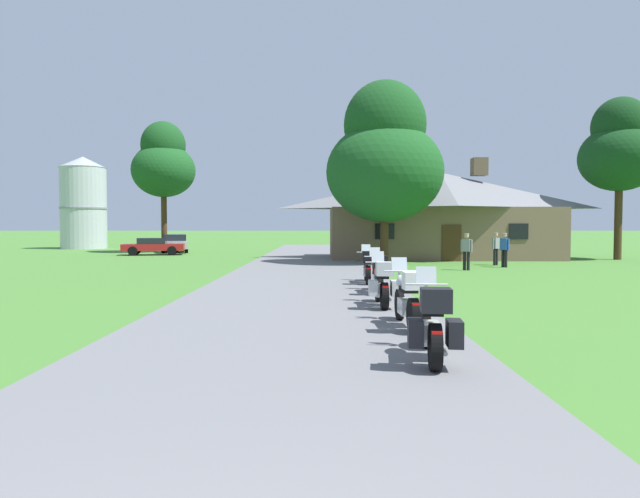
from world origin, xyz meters
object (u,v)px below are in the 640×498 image
bystander_gray_shirt_near_lodge (496,247)px  bystander_blue_shirt_beside_signpost (504,248)px  tree_by_lodge_front (385,158)px  parked_red_sedan_far_left (153,246)px  motorcycle_red_fourth_in_row (378,274)px  bystander_gray_shirt_by_tree (466,250)px  tree_left_far (163,163)px  metal_silo_distant (83,203)px  tree_right_of_lodge (620,149)px  motorcycle_silver_second_in_row (408,298)px  parked_silver_suv_far_left (174,242)px  motorcycle_red_third_in_row (382,284)px  motorcycle_silver_farthest_in_row (367,267)px  motorcycle_orange_nearest_to_camera (432,324)px

bystander_gray_shirt_near_lodge → bystander_blue_shirt_beside_signpost: same height
bystander_gray_shirt_near_lodge → tree_by_lodge_front: (-5.64, 0.94, 4.67)m
tree_by_lodge_front → parked_red_sedan_far_left: bearing=147.9°
motorcycle_red_fourth_in_row → bystander_gray_shirt_by_tree: 10.46m
bystander_blue_shirt_beside_signpost → parked_red_sedan_far_left: bearing=-153.0°
bystander_gray_shirt_by_tree → tree_left_far: (-18.75, 17.68, 5.93)m
bystander_gray_shirt_by_tree → metal_silo_distant: metal_silo_distant is taller
bystander_blue_shirt_beside_signpost → tree_by_lodge_front: bearing=-146.3°
tree_right_of_lodge → tree_left_far: bearing=162.5°
parked_red_sedan_far_left → motorcycle_silver_second_in_row: bearing=-165.1°
parked_silver_suv_far_left → tree_left_far: bearing=158.8°
motorcycle_silver_second_in_row → bystander_gray_shirt_by_tree: size_ratio=1.24×
bystander_blue_shirt_beside_signpost → tree_by_lodge_front: size_ratio=0.17×
motorcycle_red_fourth_in_row → tree_right_of_lodge: (16.30, 17.37, 6.03)m
tree_left_far → motorcycle_red_fourth_in_row: bearing=-62.9°
metal_silo_distant → bystander_blue_shirt_beside_signpost: bearing=-37.3°
bystander_gray_shirt_by_tree → parked_silver_suv_far_left: size_ratio=0.34×
bystander_gray_shirt_near_lodge → motorcycle_red_third_in_row: bearing=-155.4°
motorcycle_red_third_in_row → tree_by_lodge_front: tree_by_lodge_front is taller
motorcycle_silver_second_in_row → parked_silver_suv_far_left: 34.88m
motorcycle_red_third_in_row → tree_by_lodge_front: (1.92, 16.23, 5.01)m
tree_left_far → tree_right_of_lodge: 31.51m
tree_right_of_lodge → metal_silo_distant: tree_right_of_lodge is taller
motorcycle_silver_second_in_row → parked_red_sedan_far_left: 31.45m
motorcycle_silver_farthest_in_row → bystander_gray_shirt_near_lodge: bearing=53.9°
tree_by_lodge_front → motorcycle_orange_nearest_to_camera: bearing=-94.8°
parked_silver_suv_far_left → bystander_blue_shirt_beside_signpost: bearing=-54.7°
bystander_gray_shirt_near_lodge → tree_by_lodge_front: tree_by_lodge_front is taller
tree_right_of_lodge → parked_red_sedan_far_left: tree_right_of_lodge is taller
motorcycle_red_fourth_in_row → bystander_gray_shirt_near_lodge: bystander_gray_shirt_near_lodge is taller
motorcycle_red_fourth_in_row → tree_right_of_lodge: bearing=47.0°
motorcycle_red_fourth_in_row → parked_silver_suv_far_left: bearing=116.0°
parked_silver_suv_far_left → motorcycle_silver_second_in_row: bearing=-85.0°
motorcycle_silver_farthest_in_row → bystander_blue_shirt_beside_signpost: (7.41, 8.13, 0.33)m
metal_silo_distant → tree_left_far: bearing=-38.1°
motorcycle_silver_farthest_in_row → parked_silver_suv_far_left: size_ratio=0.42×
motorcycle_red_third_in_row → motorcycle_red_fourth_in_row: (0.18, 2.84, 0.01)m
metal_silo_distant → tree_by_lodge_front: bearing=-39.9°
bystander_gray_shirt_by_tree → parked_red_sedan_far_left: size_ratio=0.38×
motorcycle_silver_second_in_row → bystander_blue_shirt_beside_signpost: 18.14m
motorcycle_orange_nearest_to_camera → bystander_gray_shirt_by_tree: bystander_gray_shirt_by_tree is taller
tree_left_far → tree_right_of_lodge: tree_left_far is taller
motorcycle_orange_nearest_to_camera → tree_right_of_lodge: (16.39, 25.70, 6.04)m
motorcycle_red_fourth_in_row → parked_silver_suv_far_left: (-12.98, 26.80, 0.16)m
bystander_gray_shirt_near_lodge → metal_silo_distant: bearing=105.4°
motorcycle_orange_nearest_to_camera → parked_red_sedan_far_left: (-13.32, 31.21, 0.03)m
motorcycle_red_third_in_row → bystander_blue_shirt_beside_signpost: bystander_blue_shirt_beside_signpost is taller
motorcycle_silver_farthest_in_row → metal_silo_distant: (-22.99, 31.27, 3.54)m
bystander_gray_shirt_near_lodge → motorcycle_silver_second_in_row: bearing=-151.3°
tree_left_far → metal_silo_distant: bearing=141.9°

